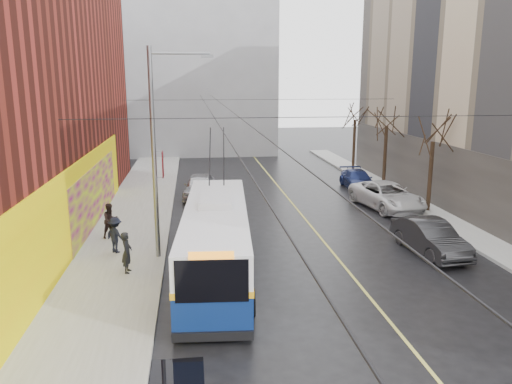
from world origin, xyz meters
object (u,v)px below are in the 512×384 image
tree_near (434,128)px  following_car (200,186)px  trolleybus (216,239)px  pedestrian_c (116,235)px  pedestrian_a (127,252)px  tree_far (355,111)px  tree_mid (387,115)px  pedestrian_b (111,221)px  parked_car_b (430,237)px  parked_car_d (358,180)px  parked_car_c (387,196)px  streetlight_pole (158,149)px

tree_near → following_car: size_ratio=1.38×
trolleybus → pedestrian_c: bearing=151.3°
pedestrian_a → pedestrian_c: 2.60m
tree_far → tree_mid: bearing=-90.0°
tree_near → pedestrian_b: tree_near is taller
following_car → pedestrian_b: size_ratio=2.73×
tree_near → following_car: 14.99m
tree_far → following_car: (-13.29, -8.45, -4.35)m
parked_car_b → following_car: (-10.09, 12.29, 0.04)m
pedestrian_b → trolleybus: bearing=-84.5°
parked_car_d → following_car: bearing=-170.3°
parked_car_c → pedestrian_a: pedestrian_a is taller
tree_mid → parked_car_b: 14.81m
parked_car_b → pedestrian_a: 13.23m
parked_car_b → pedestrian_a: pedestrian_a is taller
tree_near → pedestrian_b: bearing=-170.3°
parked_car_b → following_car: bearing=124.1°
pedestrian_a → parked_car_c: bearing=-53.8°
tree_mid → trolleybus: 20.15m
trolleybus → pedestrian_a: bearing=179.1°
tree_mid → tree_near: bearing=-90.0°
parked_car_c → pedestrian_b: 16.26m
trolleybus → pedestrian_c: size_ratio=7.15×
parked_car_c → pedestrian_c: size_ratio=3.54×
tree_far → parked_car_c: bearing=-99.1°
parked_car_d → tree_near: bearing=-70.8°
tree_mid → parked_car_b: (-3.20, -13.74, -4.50)m
trolleybus → parked_car_b: trolleybus is taller
tree_near → parked_car_b: 8.58m
tree_far → parked_car_d: tree_far is taller
tree_near → pedestrian_a: 18.56m
pedestrian_a → pedestrian_c: (-0.79, 2.47, -0.03)m
trolleybus → following_car: 13.62m
tree_mid → parked_car_d: size_ratio=1.46×
parked_car_b → following_car: following_car is taller
parked_car_b → following_car: 15.90m
tree_near → parked_car_b: (-3.20, -6.74, -4.22)m
pedestrian_b → pedestrian_a: bearing=-112.7°
streetlight_pole → tree_mid: bearing=40.7°
trolleybus → parked_car_c: 14.27m
streetlight_pole → following_car: 12.38m
pedestrian_c → parked_car_d: bearing=-102.2°
parked_car_d → tree_mid: bearing=6.6°
parked_car_c → parked_car_b: bearing=-108.1°
tree_near → pedestrian_a: tree_near is taller
trolleybus → parked_car_d: size_ratio=2.51×
tree_far → pedestrian_c: 26.16m
tree_mid → trolleybus: bearing=-130.5°
streetlight_pole → pedestrian_c: (-2.05, 0.73, -3.89)m
tree_near → parked_car_b: size_ratio=1.40×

